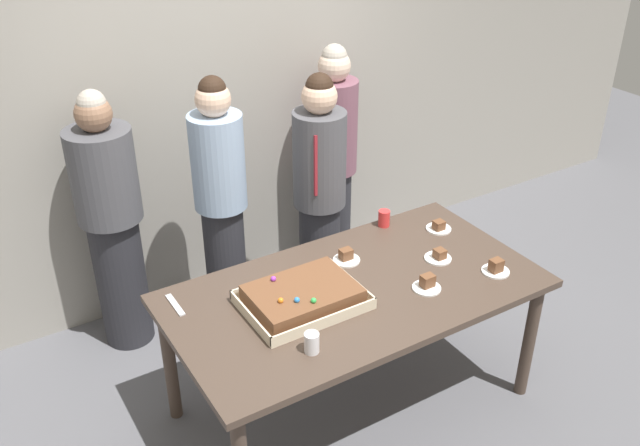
% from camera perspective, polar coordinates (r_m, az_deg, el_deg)
% --- Properties ---
extents(ground_plane, '(12.00, 12.00, 0.00)m').
position_cam_1_polar(ground_plane, '(4.11, 2.63, -14.55)').
color(ground_plane, '#5B5B60').
extents(interior_back_panel, '(8.00, 0.12, 3.00)m').
position_cam_1_polar(interior_back_panel, '(4.56, -8.44, 11.97)').
color(interior_back_panel, '#9E998E').
rests_on(interior_back_panel, ground_plane).
extents(party_table, '(1.94, 1.04, 0.80)m').
position_cam_1_polar(party_table, '(3.64, 2.89, -6.42)').
color(party_table, '#47382D').
rests_on(party_table, ground_plane).
extents(sheet_cake, '(0.59, 0.44, 0.13)m').
position_cam_1_polar(sheet_cake, '(3.44, -1.44, -6.10)').
color(sheet_cake, beige).
rests_on(sheet_cake, party_table).
extents(plated_slice_near_left, '(0.15, 0.15, 0.06)m').
position_cam_1_polar(plated_slice_near_left, '(4.14, 9.77, -0.34)').
color(plated_slice_near_left, white).
rests_on(plated_slice_near_left, party_table).
extents(plated_slice_near_right, '(0.15, 0.15, 0.08)m').
position_cam_1_polar(plated_slice_near_right, '(3.62, 8.83, -5.02)').
color(plated_slice_near_right, white).
rests_on(plated_slice_near_right, party_table).
extents(plated_slice_far_left, '(0.15, 0.15, 0.07)m').
position_cam_1_polar(plated_slice_far_left, '(3.80, 2.18, -2.83)').
color(plated_slice_far_left, white).
rests_on(plated_slice_far_left, party_table).
extents(plated_slice_far_right, '(0.15, 0.15, 0.08)m').
position_cam_1_polar(plated_slice_far_right, '(3.81, 14.31, -3.63)').
color(plated_slice_far_right, white).
rests_on(plated_slice_far_right, party_table).
extents(plated_slice_center_front, '(0.15, 0.15, 0.06)m').
position_cam_1_polar(plated_slice_center_front, '(3.86, 9.77, -2.73)').
color(plated_slice_center_front, white).
rests_on(plated_slice_center_front, party_table).
extents(drink_cup_nearest, '(0.07, 0.07, 0.10)m').
position_cam_1_polar(drink_cup_nearest, '(4.13, 5.31, 0.39)').
color(drink_cup_nearest, red).
rests_on(drink_cup_nearest, party_table).
extents(drink_cup_middle, '(0.07, 0.07, 0.10)m').
position_cam_1_polar(drink_cup_middle, '(3.16, -0.69, -9.85)').
color(drink_cup_middle, white).
rests_on(drink_cup_middle, party_table).
extents(cake_server_utensil, '(0.03, 0.20, 0.01)m').
position_cam_1_polar(cake_server_utensil, '(3.54, -11.87, -6.63)').
color(cake_server_utensil, silver).
rests_on(cake_server_utensil, party_table).
extents(person_serving_front, '(0.32, 0.32, 1.70)m').
position_cam_1_polar(person_serving_front, '(4.19, -8.13, 1.32)').
color(person_serving_front, '#28282D').
rests_on(person_serving_front, ground_plane).
extents(person_green_shirt_behind, '(0.32, 0.32, 1.69)m').
position_cam_1_polar(person_green_shirt_behind, '(4.79, 1.11, 5.28)').
color(person_green_shirt_behind, '#28282D').
rests_on(person_green_shirt_behind, ground_plane).
extents(person_striped_tie_right, '(0.38, 0.38, 1.66)m').
position_cam_1_polar(person_striped_tie_right, '(4.26, -16.81, 0.07)').
color(person_striped_tie_right, '#28282D').
rests_on(person_striped_tie_right, ground_plane).
extents(person_far_right_suit, '(0.33, 0.33, 1.67)m').
position_cam_1_polar(person_far_right_suit, '(4.29, -0.05, 2.10)').
color(person_far_right_suit, '#28282D').
rests_on(person_far_right_suit, ground_plane).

